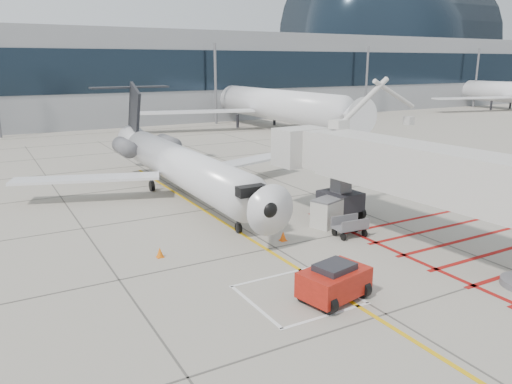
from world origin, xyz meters
TOP-DOWN VIEW (x-y plane):
  - ground_plane at (0.00, 0.00)m, footprint 260.00×260.00m
  - regional_jet at (-0.51, 13.57)m, footprint 22.61×28.38m
  - jet_bridge at (6.45, 0.85)m, footprint 9.51×18.03m
  - pushback_tug at (-0.97, -2.04)m, footprint 3.05×2.26m
  - baggage_cart at (4.45, 3.49)m, footprint 1.84×1.24m
  - ground_power_unit at (4.60, 5.57)m, footprint 2.32×1.78m
  - cone_nose at (-5.57, 5.67)m, footprint 0.36×0.36m
  - cone_side at (0.92, 4.69)m, footprint 0.37×0.37m
  - terminal_building at (10.00, 70.00)m, footprint 180.00×28.00m
  - terminal_glass_band at (10.00, 55.95)m, footprint 180.00×0.10m
  - terminal_dome at (70.00, 70.00)m, footprint 40.00×28.00m
  - bg_aircraft_c at (23.79, 46.00)m, footprint 37.62×41.81m

SIDE VIEW (x-z plane):
  - ground_plane at x=0.00m, z-range 0.00..0.00m
  - cone_nose at x=-5.57m, z-range 0.00..0.50m
  - cone_side at x=0.92m, z-range 0.00..0.52m
  - baggage_cart at x=4.45m, z-range 0.00..1.12m
  - pushback_tug at x=-0.97m, z-range 0.00..1.61m
  - ground_power_unit at x=4.60m, z-range 0.00..1.62m
  - jet_bridge at x=6.45m, z-range 0.00..7.00m
  - regional_jet at x=-0.51m, z-range 0.00..7.38m
  - bg_aircraft_c at x=23.79m, z-range 0.00..12.54m
  - terminal_building at x=10.00m, z-range 0.00..14.00m
  - terminal_glass_band at x=10.00m, z-range 5.00..11.00m
  - terminal_dome at x=70.00m, z-range 0.00..28.00m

